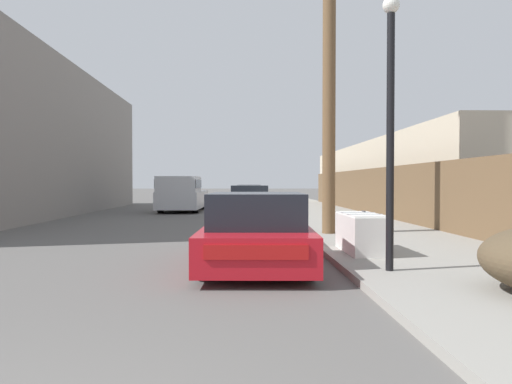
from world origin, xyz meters
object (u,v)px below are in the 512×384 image
at_px(car_parked_far, 250,195).
at_px(pickup_truck, 182,194).
at_px(parked_sports_car_red, 257,233).
at_px(car_parked_mid, 248,202).
at_px(utility_pole, 329,59).
at_px(street_lamp, 390,111).
at_px(discarded_fridge, 361,233).

bearing_deg(car_parked_far, pickup_truck, -111.48).
relative_size(parked_sports_car_red, car_parked_mid, 0.95).
distance_m(car_parked_far, pickup_truck, 8.51).
bearing_deg(parked_sports_car_red, car_parked_mid, 91.96).
bearing_deg(utility_pole, pickup_truck, 115.58).
height_order(utility_pole, street_lamp, utility_pole).
bearing_deg(car_parked_far, utility_pole, -81.02).
relative_size(car_parked_mid, pickup_truck, 0.84).
xyz_separation_m(car_parked_mid, utility_pole, (2.01, -8.21, 4.18)).
distance_m(car_parked_mid, pickup_truck, 4.48).
xyz_separation_m(parked_sports_car_red, utility_pole, (2.10, 4.06, 4.22)).
height_order(discarded_fridge, pickup_truck, pickup_truck).
bearing_deg(utility_pole, discarded_fridge, -90.05).
bearing_deg(car_parked_mid, pickup_truck, 137.56).
bearing_deg(street_lamp, pickup_truck, 107.84).
relative_size(parked_sports_car_red, car_parked_far, 0.88).
relative_size(car_parked_mid, car_parked_far, 0.93).
height_order(car_parked_far, street_lamp, street_lamp).
distance_m(car_parked_far, street_lamp, 24.24).
relative_size(utility_pole, street_lamp, 2.18).
bearing_deg(car_parked_far, street_lamp, -82.31).
bearing_deg(car_parked_far, parked_sports_car_red, -87.18).
bearing_deg(pickup_truck, parked_sports_car_red, 103.77).
height_order(car_parked_far, utility_pole, utility_pole).
relative_size(discarded_fridge, utility_pole, 0.17).
xyz_separation_m(car_parked_mid, pickup_truck, (-3.35, 2.97, 0.25)).
distance_m(car_parked_mid, street_lamp, 13.72).
bearing_deg(parked_sports_car_red, utility_pole, 65.05).
bearing_deg(discarded_fridge, car_parked_mid, 99.36).
height_order(pickup_truck, utility_pole, utility_pole).
bearing_deg(discarded_fridge, pickup_truck, 109.75).
distance_m(car_parked_mid, car_parked_far, 10.67).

